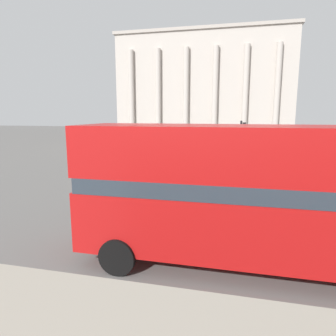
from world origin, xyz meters
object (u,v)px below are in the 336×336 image
(traffic_light_near, at_px, (248,165))
(traffic_light_mid, at_px, (241,145))
(car_maroon, at_px, (202,165))
(double_decker_bus, at_px, (253,192))
(pedestrian_white, at_px, (248,185))
(plaza_building_left, at_px, (206,89))
(pedestrian_olive, at_px, (193,153))

(traffic_light_near, relative_size, traffic_light_mid, 0.89)
(traffic_light_mid, bearing_deg, car_maroon, 125.43)
(double_decker_bus, relative_size, pedestrian_white, 6.26)
(plaza_building_left, relative_size, traffic_light_near, 8.14)
(double_decker_bus, height_order, traffic_light_mid, double_decker_bus)
(plaza_building_left, bearing_deg, car_maroon, -83.70)
(plaza_building_left, relative_size, traffic_light_mid, 7.26)
(car_maroon, bearing_deg, pedestrian_olive, 155.24)
(traffic_light_mid, relative_size, car_maroon, 0.99)
(double_decker_bus, distance_m, pedestrian_white, 7.19)
(plaza_building_left, relative_size, car_maroon, 7.18)
(pedestrian_olive, relative_size, pedestrian_white, 1.11)
(traffic_light_mid, bearing_deg, pedestrian_white, -81.64)
(pedestrian_olive, bearing_deg, traffic_light_mid, 157.26)
(pedestrian_white, bearing_deg, traffic_light_mid, -6.98)
(traffic_light_mid, height_order, car_maroon, traffic_light_mid)
(double_decker_bus, xyz_separation_m, pedestrian_olive, (-4.45, 18.06, -1.32))
(double_decker_bus, xyz_separation_m, car_maroon, (-3.09, 13.77, -1.67))
(double_decker_bus, bearing_deg, traffic_light_near, 88.82)
(traffic_light_mid, height_order, pedestrian_white, traffic_light_mid)
(traffic_light_mid, distance_m, pedestrian_olive, 9.34)
(double_decker_bus, relative_size, pedestrian_olive, 5.66)
(pedestrian_white, bearing_deg, pedestrian_olive, 7.15)
(car_maroon, bearing_deg, double_decker_bus, -29.71)
(traffic_light_near, distance_m, car_maroon, 10.02)
(traffic_light_near, xyz_separation_m, pedestrian_white, (0.15, 2.66, -1.49))
(traffic_light_near, height_order, traffic_light_mid, traffic_light_mid)
(pedestrian_olive, bearing_deg, plaza_building_left, -44.90)
(traffic_light_near, height_order, pedestrian_olive, traffic_light_near)
(plaza_building_left, distance_m, pedestrian_olive, 31.55)
(traffic_light_mid, height_order, pedestrian_olive, traffic_light_mid)
(pedestrian_olive, distance_m, pedestrian_white, 11.92)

